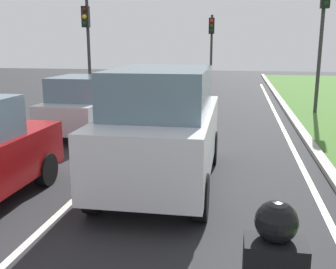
# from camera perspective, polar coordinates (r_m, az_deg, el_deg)

# --- Properties ---
(ground_plane) EXTENTS (60.00, 60.00, 0.00)m
(ground_plane) POSITION_cam_1_polar(r_m,az_deg,el_deg) (12.38, 0.06, 0.27)
(ground_plane) COLOR #262628
(lane_line_center) EXTENTS (0.12, 32.00, 0.01)m
(lane_line_center) POSITION_cam_1_polar(r_m,az_deg,el_deg) (12.52, -3.09, 0.41)
(lane_line_center) COLOR silver
(lane_line_center) RESTS_ON ground
(lane_line_right_edge) EXTENTS (0.12, 32.00, 0.01)m
(lane_line_right_edge) POSITION_cam_1_polar(r_m,az_deg,el_deg) (12.29, 16.82, -0.38)
(lane_line_right_edge) COLOR silver
(lane_line_right_edge) RESTS_ON ground
(curb_right) EXTENTS (0.24, 48.00, 0.12)m
(curb_right) POSITION_cam_1_polar(r_m,az_deg,el_deg) (12.35, 19.14, -0.21)
(curb_right) COLOR #9E9B93
(curb_right) RESTS_ON ground
(car_suv_ahead) EXTENTS (2.03, 4.53, 2.28)m
(car_suv_ahead) POSITION_cam_1_polar(r_m,az_deg,el_deg) (7.56, -0.77, 1.12)
(car_suv_ahead) COLOR silver
(car_suv_ahead) RESTS_ON ground
(car_hatchback_far) EXTENTS (1.74, 3.71, 1.78)m
(car_hatchback_far) POSITION_cam_1_polar(r_m,az_deg,el_deg) (12.34, -11.96, 4.11)
(car_hatchback_far) COLOR #B7BABF
(car_hatchback_far) RESTS_ON ground
(traffic_light_near_right) EXTENTS (0.32, 0.50, 5.20)m
(traffic_light_near_right) POSITION_cam_1_polar(r_m,az_deg,el_deg) (16.45, 21.43, 14.75)
(traffic_light_near_right) COLOR #2D2D2D
(traffic_light_near_right) RESTS_ON ground
(traffic_light_overhead_left) EXTENTS (0.32, 0.50, 4.67)m
(traffic_light_overhead_left) POSITION_cam_1_polar(r_m,az_deg,el_deg) (18.49, -11.58, 13.91)
(traffic_light_overhead_left) COLOR #2D2D2D
(traffic_light_overhead_left) RESTS_ON ground
(traffic_light_far_median) EXTENTS (0.32, 0.50, 4.36)m
(traffic_light_far_median) POSITION_cam_1_polar(r_m,az_deg,el_deg) (23.92, 6.28, 13.52)
(traffic_light_far_median) COLOR #2D2D2D
(traffic_light_far_median) RESTS_ON ground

